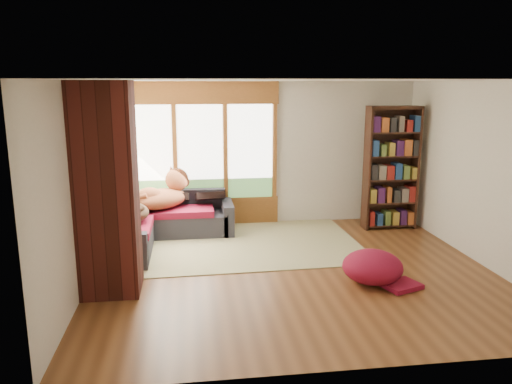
{
  "coord_description": "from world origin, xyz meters",
  "views": [
    {
      "loc": [
        -1.39,
        -6.45,
        2.57
      ],
      "look_at": [
        -0.41,
        0.86,
        0.95
      ],
      "focal_mm": 35.0,
      "sensor_mm": 36.0,
      "label": 1
    }
  ],
  "objects_px": {
    "area_rug": "(241,241)",
    "dog_tan": "(164,188)",
    "brick_chimney": "(107,190)",
    "sectional_sofa": "(158,222)",
    "bookshelf": "(391,168)",
    "pouf": "(373,266)",
    "dog_brindle": "(131,201)"
  },
  "relations": [
    {
      "from": "bookshelf",
      "to": "dog_tan",
      "type": "relative_size",
      "value": 1.87
    },
    {
      "from": "sectional_sofa",
      "to": "bookshelf",
      "type": "distance_m",
      "value": 4.17
    },
    {
      "from": "area_rug",
      "to": "dog_tan",
      "type": "height_order",
      "value": "dog_tan"
    },
    {
      "from": "brick_chimney",
      "to": "sectional_sofa",
      "type": "height_order",
      "value": "brick_chimney"
    },
    {
      "from": "sectional_sofa",
      "to": "area_rug",
      "type": "bearing_deg",
      "value": -16.33
    },
    {
      "from": "sectional_sofa",
      "to": "dog_tan",
      "type": "xyz_separation_m",
      "value": [
        0.11,
        0.25,
        0.52
      ]
    },
    {
      "from": "dog_brindle",
      "to": "area_rug",
      "type": "bearing_deg",
      "value": -105.03
    },
    {
      "from": "brick_chimney",
      "to": "dog_brindle",
      "type": "xyz_separation_m",
      "value": [
        0.07,
        1.65,
        -0.54
      ]
    },
    {
      "from": "area_rug",
      "to": "sectional_sofa",
      "type": "bearing_deg",
      "value": 168.61
    },
    {
      "from": "sectional_sofa",
      "to": "dog_tan",
      "type": "height_order",
      "value": "dog_tan"
    },
    {
      "from": "sectional_sofa",
      "to": "dog_tan",
      "type": "distance_m",
      "value": 0.59
    },
    {
      "from": "pouf",
      "to": "dog_tan",
      "type": "xyz_separation_m",
      "value": [
        -2.78,
        2.49,
        0.6
      ]
    },
    {
      "from": "brick_chimney",
      "to": "dog_brindle",
      "type": "relative_size",
      "value": 2.87
    },
    {
      "from": "bookshelf",
      "to": "dog_brindle",
      "type": "xyz_separation_m",
      "value": [
        -4.47,
        -0.55,
        -0.33
      ]
    },
    {
      "from": "brick_chimney",
      "to": "area_rug",
      "type": "distance_m",
      "value": 2.84
    },
    {
      "from": "bookshelf",
      "to": "sectional_sofa",
      "type": "bearing_deg",
      "value": -177.85
    },
    {
      "from": "dog_tan",
      "to": "pouf",
      "type": "bearing_deg",
      "value": -79.85
    },
    {
      "from": "pouf",
      "to": "dog_tan",
      "type": "distance_m",
      "value": 3.78
    },
    {
      "from": "dog_brindle",
      "to": "pouf",
      "type": "bearing_deg",
      "value": -138.52
    },
    {
      "from": "sectional_sofa",
      "to": "pouf",
      "type": "height_order",
      "value": "sectional_sofa"
    },
    {
      "from": "brick_chimney",
      "to": "area_rug",
      "type": "height_order",
      "value": "brick_chimney"
    },
    {
      "from": "dog_tan",
      "to": "dog_brindle",
      "type": "distance_m",
      "value": 0.81
    },
    {
      "from": "brick_chimney",
      "to": "dog_tan",
      "type": "height_order",
      "value": "brick_chimney"
    },
    {
      "from": "area_rug",
      "to": "dog_brindle",
      "type": "xyz_separation_m",
      "value": [
        -1.73,
        -0.12,
        0.75
      ]
    },
    {
      "from": "brick_chimney",
      "to": "dog_brindle",
      "type": "height_order",
      "value": "brick_chimney"
    },
    {
      "from": "area_rug",
      "to": "pouf",
      "type": "bearing_deg",
      "value": -52.09
    },
    {
      "from": "brick_chimney",
      "to": "area_rug",
      "type": "xyz_separation_m",
      "value": [
        1.81,
        1.77,
        -1.29
      ]
    },
    {
      "from": "bookshelf",
      "to": "pouf",
      "type": "distance_m",
      "value": 2.82
    },
    {
      "from": "pouf",
      "to": "dog_brindle",
      "type": "bearing_deg",
      "value": 150.52
    },
    {
      "from": "bookshelf",
      "to": "pouf",
      "type": "height_order",
      "value": "bookshelf"
    },
    {
      "from": "sectional_sofa",
      "to": "pouf",
      "type": "xyz_separation_m",
      "value": [
        2.9,
        -2.24,
        -0.08
      ]
    },
    {
      "from": "brick_chimney",
      "to": "sectional_sofa",
      "type": "xyz_separation_m",
      "value": [
        0.45,
        2.05,
        -1.0
      ]
    }
  ]
}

